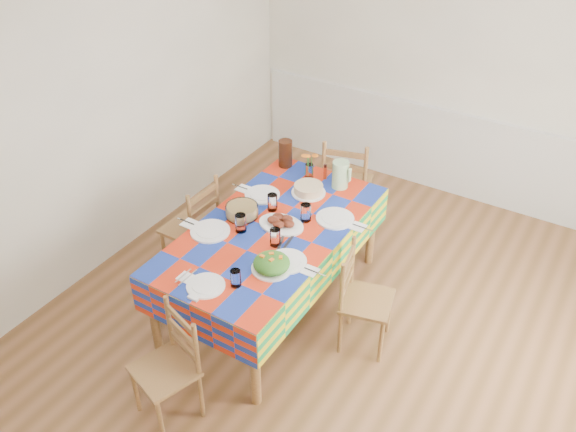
# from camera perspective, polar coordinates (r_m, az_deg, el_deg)

# --- Properties ---
(room) EXTENTS (4.58, 5.08, 2.78)m
(room) POSITION_cam_1_polar(r_m,az_deg,el_deg) (4.04, 5.63, 2.27)
(room) COLOR brown
(room) RESTS_ON ground
(wainscot) EXTENTS (4.41, 0.06, 0.92)m
(wainscot) POSITION_cam_1_polar(r_m,az_deg,el_deg) (6.51, 15.23, 5.88)
(wainscot) COLOR silver
(wainscot) RESTS_ON room
(dining_table) EXTENTS (1.07, 1.99, 0.77)m
(dining_table) POSITION_cam_1_polar(r_m,az_deg,el_deg) (4.72, -1.53, -1.95)
(dining_table) COLOR brown
(dining_table) RESTS_ON room
(setting_near_head) EXTENTS (0.43, 0.29, 0.13)m
(setting_near_head) POSITION_cam_1_polar(r_m,az_deg,el_deg) (4.16, -6.77, -6.21)
(setting_near_head) COLOR white
(setting_near_head) RESTS_ON dining_table
(setting_left_near) EXTENTS (0.55, 0.33, 0.15)m
(setting_left_near) POSITION_cam_1_polar(r_m,az_deg,el_deg) (4.64, -6.34, -1.11)
(setting_left_near) COLOR white
(setting_left_near) RESTS_ON dining_table
(setting_left_far) EXTENTS (0.53, 0.32, 0.14)m
(setting_left_far) POSITION_cam_1_polar(r_m,az_deg,el_deg) (4.97, -2.15, 1.79)
(setting_left_far) COLOR white
(setting_left_far) RESTS_ON dining_table
(setting_right_near) EXTENTS (0.54, 0.31, 0.14)m
(setting_right_near) POSITION_cam_1_polar(r_m,az_deg,el_deg) (4.38, -0.44, -3.44)
(setting_right_near) COLOR white
(setting_right_near) RESTS_ON dining_table
(setting_right_far) EXTENTS (0.57, 0.33, 0.14)m
(setting_right_far) POSITION_cam_1_polar(r_m,az_deg,el_deg) (4.74, 3.51, -0.05)
(setting_right_far) COLOR white
(setting_right_far) RESTS_ON dining_table
(meat_platter) EXTENTS (0.37, 0.26, 0.07)m
(meat_platter) POSITION_cam_1_polar(r_m,az_deg,el_deg) (4.68, -0.65, -0.61)
(meat_platter) COLOR white
(meat_platter) RESTS_ON dining_table
(salad_platter) EXTENTS (0.29, 0.29, 0.12)m
(salad_platter) POSITION_cam_1_polar(r_m,az_deg,el_deg) (4.26, -1.55, -4.49)
(salad_platter) COLOR white
(salad_platter) RESTS_ON dining_table
(pasta_bowl) EXTENTS (0.26, 0.26, 0.09)m
(pasta_bowl) POSITION_cam_1_polar(r_m,az_deg,el_deg) (4.79, -4.34, 0.50)
(pasta_bowl) COLOR white
(pasta_bowl) RESTS_ON dining_table
(cake) EXTENTS (0.29, 0.29, 0.08)m
(cake) POSITION_cam_1_polar(r_m,az_deg,el_deg) (5.05, 1.94, 2.50)
(cake) COLOR white
(cake) RESTS_ON dining_table
(serving_utensils) EXTENTS (0.15, 0.33, 0.01)m
(serving_utensils) POSITION_cam_1_polar(r_m,az_deg,el_deg) (4.53, -0.28, -2.35)
(serving_utensils) COLOR black
(serving_utensils) RESTS_ON dining_table
(flower_vase) EXTENTS (0.15, 0.12, 0.23)m
(flower_vase) POSITION_cam_1_polar(r_m,az_deg,el_deg) (5.25, 2.00, 4.60)
(flower_vase) COLOR white
(flower_vase) RESTS_ON dining_table
(hot_sauce) EXTENTS (0.03, 0.03, 0.14)m
(hot_sauce) POSITION_cam_1_polar(r_m,az_deg,el_deg) (5.24, 3.49, 4.18)
(hot_sauce) COLOR red
(hot_sauce) RESTS_ON dining_table
(green_pitcher) EXTENTS (0.14, 0.14, 0.24)m
(green_pitcher) POSITION_cam_1_polar(r_m,az_deg,el_deg) (5.12, 4.92, 3.89)
(green_pitcher) COLOR #99C68C
(green_pitcher) RESTS_ON dining_table
(tea_pitcher) EXTENTS (0.12, 0.12, 0.25)m
(tea_pitcher) POSITION_cam_1_polar(r_m,az_deg,el_deg) (5.40, -0.24, 5.88)
(tea_pitcher) COLOR black
(tea_pitcher) RESTS_ON dining_table
(name_card) EXTENTS (0.08, 0.02, 0.02)m
(name_card) POSITION_cam_1_polar(r_m,az_deg,el_deg) (4.09, -8.89, -7.63)
(name_card) COLOR white
(name_card) RESTS_ON dining_table
(chair_near) EXTENTS (0.48, 0.46, 0.86)m
(chair_near) POSITION_cam_1_polar(r_m,az_deg,el_deg) (4.18, -11.02, -13.76)
(chair_near) COLOR brown
(chair_near) RESTS_ON room
(chair_far) EXTENTS (0.54, 0.52, 1.00)m
(chair_far) POSITION_cam_1_polar(r_m,az_deg,el_deg) (5.73, 5.44, 2.86)
(chair_far) COLOR brown
(chair_far) RESTS_ON room
(chair_left) EXTENTS (0.40, 0.42, 0.94)m
(chair_left) POSITION_cam_1_polar(r_m,az_deg,el_deg) (5.25, -8.79, -1.15)
(chair_left) COLOR brown
(chair_left) RESTS_ON room
(chair_right) EXTENTS (0.44, 0.46, 0.86)m
(chair_right) POSITION_cam_1_polar(r_m,az_deg,el_deg) (4.59, 6.93, -7.78)
(chair_right) COLOR brown
(chair_right) RESTS_ON room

